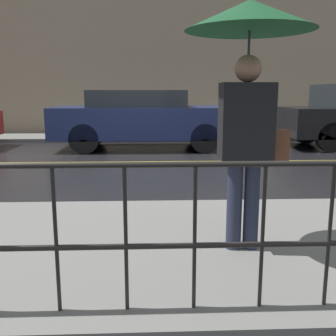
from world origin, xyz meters
TOP-DOWN VIEW (x-y plane):
  - ground_plane at (0.00, 0.00)m, footprint 80.00×80.00m
  - sidewalk_near at (0.00, -4.64)m, footprint 28.00×2.71m
  - sidewalk_far at (0.00, 4.24)m, footprint 28.00×1.90m
  - lane_marking at (0.00, 0.00)m, footprint 25.20×0.12m
  - building_storefront at (0.00, 5.34)m, footprint 28.00×0.30m
  - railing_foreground at (-0.00, -5.75)m, footprint 12.00×0.04m
  - pedestrian at (0.93, -4.81)m, footprint 1.02×1.02m
  - car_navy at (-0.04, 2.01)m, footprint 4.56×1.89m

SIDE VIEW (x-z plane):
  - ground_plane at x=0.00m, z-range 0.00..0.00m
  - lane_marking at x=0.00m, z-range 0.00..0.01m
  - sidewalk_near at x=0.00m, z-range 0.00..0.10m
  - sidewalk_far at x=0.00m, z-range 0.00..0.10m
  - railing_foreground at x=0.00m, z-range 0.23..1.16m
  - car_navy at x=-0.04m, z-range 0.04..1.51m
  - pedestrian at x=0.93m, z-range 0.70..2.72m
  - building_storefront at x=0.00m, z-range 0.00..6.18m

